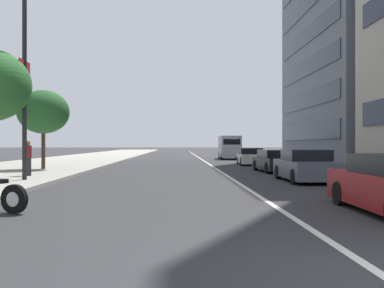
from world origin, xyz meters
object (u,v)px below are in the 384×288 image
at_px(pedestrian_on_plaza, 28,158).
at_px(car_approaching_light, 306,167).
at_px(car_far_down_avenue, 276,161).
at_px(delivery_van_ahead, 229,147).
at_px(street_lamp_with_banners, 33,62).
at_px(street_tree_far_plaza, 43,112).
at_px(car_following_behind, 250,157).

bearing_deg(pedestrian_on_plaza, car_approaching_light, 142.34).
bearing_deg(pedestrian_on_plaza, car_far_down_avenue, 171.01).
xyz_separation_m(delivery_van_ahead, street_lamp_with_banners, (-28.48, 11.40, 3.63)).
distance_m(car_far_down_avenue, street_tree_far_plaza, 13.81).
bearing_deg(car_following_behind, street_lamp_with_banners, 145.81).
bearing_deg(car_approaching_light, pedestrian_on_plaza, 82.59).
height_order(car_far_down_avenue, car_following_behind, car_following_behind).
bearing_deg(street_tree_far_plaza, car_following_behind, -61.13).
xyz_separation_m(car_far_down_avenue, pedestrian_on_plaza, (-4.74, 12.51, 0.35)).
relative_size(car_approaching_light, car_following_behind, 1.05).
height_order(car_far_down_avenue, street_lamp_with_banners, street_lamp_with_banners).
relative_size(car_approaching_light, street_lamp_with_banners, 0.55).
bearing_deg(car_far_down_avenue, delivery_van_ahead, -1.55).
xyz_separation_m(car_approaching_light, street_lamp_with_banners, (-0.57, 11.36, 4.31)).
height_order(street_lamp_with_banners, pedestrian_on_plaza, street_lamp_with_banners).
bearing_deg(car_following_behind, street_tree_far_plaza, 121.64).
height_order(car_following_behind, street_lamp_with_banners, street_lamp_with_banners).
distance_m(car_following_behind, delivery_van_ahead, 13.31).
distance_m(street_lamp_with_banners, pedestrian_on_plaza, 4.68).
xyz_separation_m(car_approaching_light, street_tree_far_plaza, (7.26, 13.30, 2.83)).
relative_size(delivery_van_ahead, pedestrian_on_plaza, 3.62).
bearing_deg(street_tree_far_plaza, car_far_down_avenue, -93.41).
bearing_deg(delivery_van_ahead, pedestrian_on_plaza, 156.70).
xyz_separation_m(car_following_behind, delivery_van_ahead, (13.29, 0.03, 0.69)).
relative_size(car_following_behind, pedestrian_on_plaza, 2.60).
xyz_separation_m(car_far_down_avenue, car_following_behind, (8.17, 0.12, 0.00)).
distance_m(car_following_behind, street_lamp_with_banners, 19.50).
relative_size(car_approaching_light, delivery_van_ahead, 0.76).
bearing_deg(delivery_van_ahead, car_far_down_avenue, -177.65).
bearing_deg(car_approaching_light, street_lamp_with_banners, 93.34).
bearing_deg(car_following_behind, pedestrian_on_plaza, 138.97).
bearing_deg(street_lamp_with_banners, car_following_behind, -36.96).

